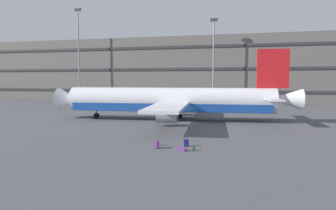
# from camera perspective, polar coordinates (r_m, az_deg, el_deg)

# --- Properties ---
(ground_plane) EXTENTS (600.00, 600.00, 0.00)m
(ground_plane) POSITION_cam_1_polar(r_m,az_deg,el_deg) (43.59, 3.13, -3.48)
(ground_plane) COLOR #4C4C51
(terminal_structure) EXTENTS (156.70, 14.84, 18.07)m
(terminal_structure) POSITION_cam_1_polar(r_m,az_deg,el_deg) (89.64, 9.06, 6.62)
(terminal_structure) COLOR #605B56
(terminal_structure) RESTS_ON ground_plane
(airliner) EXTENTS (37.87, 30.59, 10.73)m
(airliner) POSITION_cam_1_polar(r_m,az_deg,el_deg) (46.65, 0.85, 0.74)
(airliner) COLOR silver
(airliner) RESTS_ON ground_plane
(light_mast_far_left) EXTENTS (1.80, 0.50, 26.06)m
(light_mast_far_left) POSITION_cam_1_polar(r_m,az_deg,el_deg) (90.80, -16.50, 10.09)
(light_mast_far_left) COLOR gray
(light_mast_far_left) RESTS_ON ground_plane
(light_mast_left) EXTENTS (1.80, 0.50, 21.48)m
(light_mast_left) POSITION_cam_1_polar(r_m,az_deg,el_deg) (78.40, 8.59, 9.34)
(light_mast_left) COLOR gray
(light_mast_left) RESTS_ON ground_plane
(suitcase_upright) EXTENTS (0.54, 0.41, 0.79)m
(suitcase_upright) POSITION_cam_1_polar(r_m,az_deg,el_deg) (28.98, 3.45, -7.08)
(suitcase_upright) COLOR navy
(suitcase_upright) RESTS_ON ground_plane
(suitcase_teal) EXTENTS (0.32, 0.49, 0.85)m
(suitcase_teal) POSITION_cam_1_polar(r_m,az_deg,el_deg) (28.13, -2.18, -7.44)
(suitcase_teal) COLOR #72388C
(suitcase_teal) RESTS_ON ground_plane
(suitcase_silver) EXTENTS (0.80, 0.56, 0.27)m
(suitcase_silver) POSITION_cam_1_polar(r_m,az_deg,el_deg) (27.29, 2.59, -8.34)
(suitcase_silver) COLOR #72388C
(suitcase_silver) RESTS_ON ground_plane
(backpack_orange) EXTENTS (0.44, 0.39, 0.56)m
(backpack_orange) POSITION_cam_1_polar(r_m,az_deg,el_deg) (29.38, -1.93, -7.16)
(backpack_orange) COLOR gray
(backpack_orange) RESTS_ON ground_plane
(backpack_red) EXTENTS (0.35, 0.30, 0.47)m
(backpack_red) POSITION_cam_1_polar(r_m,az_deg,el_deg) (27.28, 4.82, -8.22)
(backpack_red) COLOR #264C26
(backpack_red) RESTS_ON ground_plane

